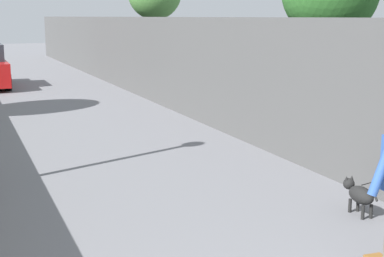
# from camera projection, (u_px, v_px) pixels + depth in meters

# --- Properties ---
(ground_plane) EXTENTS (80.00, 80.00, 0.00)m
(ground_plane) POSITION_uv_depth(u_px,v_px,m) (59.00, 108.00, 15.71)
(ground_plane) COLOR slate
(fence_right) EXTENTS (48.00, 0.30, 2.48)m
(fence_right) POSITION_uv_depth(u_px,v_px,m) (184.00, 66.00, 14.74)
(fence_right) COLOR #4C4C4C
(fence_right) RESTS_ON ground
(dog) EXTENTS (1.93, 0.95, 1.06)m
(dog) POSITION_uv_depth(u_px,v_px,m) (360.00, 194.00, 7.24)
(dog) COLOR black
(dog) RESTS_ON ground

